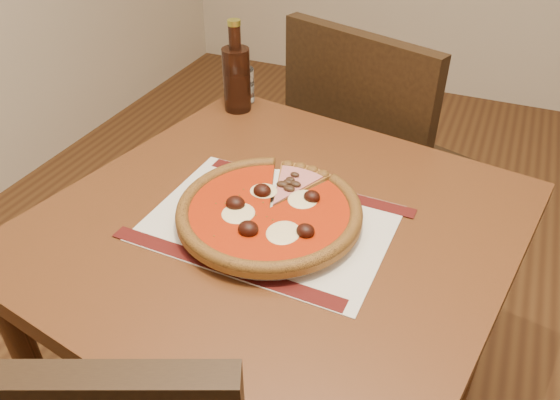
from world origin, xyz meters
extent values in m
cube|color=#5C2B15|center=(-0.94, 0.62, 0.73)|extent=(0.93, 0.93, 0.04)
cylinder|color=#5C2B15|center=(-1.35, 0.33, 0.35)|extent=(0.05, 0.05, 0.71)
cylinder|color=#5C2B15|center=(-1.22, 1.02, 0.35)|extent=(0.05, 0.05, 0.71)
cylinder|color=#5C2B15|center=(-0.53, 0.90, 0.35)|extent=(0.05, 0.05, 0.71)
cube|color=black|center=(-0.88, 1.32, 0.45)|extent=(0.56, 0.56, 0.04)
cylinder|color=black|center=(-0.64, 1.43, 0.21)|extent=(0.04, 0.04, 0.43)
cylinder|color=black|center=(-0.99, 1.56, 0.21)|extent=(0.04, 0.04, 0.43)
cylinder|color=black|center=(-0.77, 1.08, 0.21)|extent=(0.04, 0.04, 0.43)
cylinder|color=black|center=(-1.12, 1.20, 0.21)|extent=(0.04, 0.04, 0.43)
cube|color=black|center=(-0.95, 1.13, 0.70)|extent=(0.43, 0.19, 0.46)
cube|color=beige|center=(-0.95, 0.60, 0.75)|extent=(0.43, 0.31, 0.00)
cylinder|color=white|center=(-0.95, 0.60, 0.76)|extent=(0.30, 0.30, 0.02)
cylinder|color=#8E5E22|center=(-0.95, 0.60, 0.78)|extent=(0.33, 0.33, 0.01)
torus|color=#985C21|center=(-0.95, 0.60, 0.78)|extent=(0.33, 0.33, 0.02)
cylinder|color=#A23007|center=(-0.95, 0.60, 0.78)|extent=(0.28, 0.28, 0.00)
ellipsoid|color=beige|center=(-0.97, 0.64, 0.79)|extent=(0.05, 0.05, 0.01)
ellipsoid|color=beige|center=(-1.01, 0.55, 0.79)|extent=(0.05, 0.05, 0.01)
ellipsoid|color=beige|center=(-0.91, 0.57, 0.79)|extent=(0.05, 0.05, 0.01)
ellipsoid|color=beige|center=(-0.89, 0.66, 0.79)|extent=(0.05, 0.05, 0.01)
ellipsoid|color=black|center=(-0.98, 0.65, 0.80)|extent=(0.03, 0.03, 0.02)
ellipsoid|color=black|center=(-1.03, 0.57, 0.80)|extent=(0.03, 0.03, 0.02)
ellipsoid|color=black|center=(-0.95, 0.54, 0.80)|extent=(0.03, 0.03, 0.02)
ellipsoid|color=black|center=(-0.87, 0.56, 0.80)|extent=(0.03, 0.03, 0.02)
ellipsoid|color=black|center=(-0.90, 0.64, 0.80)|extent=(0.03, 0.03, 0.02)
ellipsoid|color=#331E12|center=(-0.93, 0.66, 0.79)|extent=(0.02, 0.02, 0.01)
ellipsoid|color=#331E12|center=(-0.93, 0.70, 0.79)|extent=(0.02, 0.02, 0.01)
ellipsoid|color=#331E12|center=(-0.94, 0.67, 0.79)|extent=(0.02, 0.02, 0.01)
ellipsoid|color=#331E12|center=(-0.94, 0.71, 0.79)|extent=(0.02, 0.02, 0.01)
ellipsoid|color=#331E12|center=(-0.95, 0.67, 0.79)|extent=(0.02, 0.02, 0.01)
ellipsoid|color=#331E12|center=(-0.95, 0.71, 0.79)|extent=(0.02, 0.02, 0.01)
ellipsoid|color=#331E12|center=(-0.95, 0.67, 0.79)|extent=(0.02, 0.02, 0.01)
cylinder|color=white|center=(-1.22, 1.03, 0.79)|extent=(0.09, 0.09, 0.08)
cylinder|color=black|center=(-1.20, 0.99, 0.83)|extent=(0.07, 0.07, 0.15)
cylinder|color=black|center=(-1.20, 0.99, 0.93)|extent=(0.03, 0.03, 0.07)
cylinder|color=#A5A237|center=(-1.20, 0.99, 0.96)|extent=(0.03, 0.03, 0.01)
camera|label=1|loc=(-0.63, -0.10, 1.36)|focal=35.00mm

